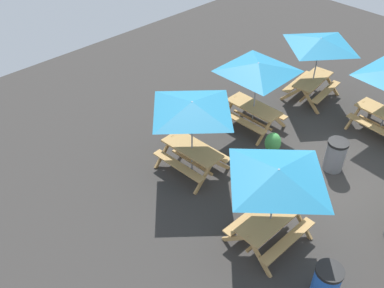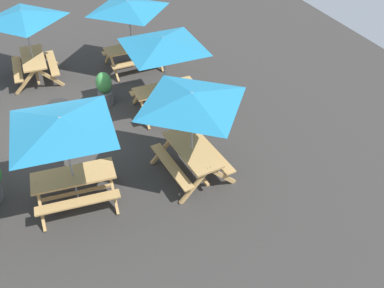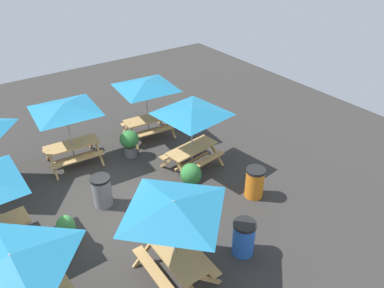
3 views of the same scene
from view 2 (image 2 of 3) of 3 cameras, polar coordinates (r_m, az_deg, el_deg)
ground_plane at (r=12.39m, az=-17.70°, el=1.50°), size 24.00×24.00×0.00m
picnic_table_0 at (r=14.25m, az=-8.45°, el=17.16°), size 2.12×2.12×2.34m
picnic_table_1 at (r=9.31m, az=-0.00°, el=5.24°), size 2.23×2.23×2.34m
picnic_table_3 at (r=8.95m, az=-16.91°, el=1.79°), size 2.82×2.82×2.34m
picnic_table_5 at (r=14.35m, az=-21.58°, el=15.09°), size 2.02×2.02×2.34m
picnic_table_6 at (r=11.74m, az=-3.83°, el=12.65°), size 2.83×2.83×2.34m
trash_bin_gray at (r=11.98m, az=-17.01°, el=3.17°), size 0.59×0.59×0.98m
potted_plant_1 at (r=12.98m, az=-11.59°, el=7.33°), size 0.47×0.47×1.04m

